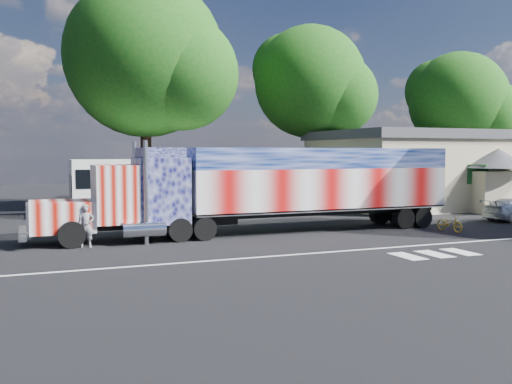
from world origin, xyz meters
name	(u,v)px	position (x,y,z in m)	size (l,w,h in m)	color
ground	(282,241)	(0.00, 0.00, 0.00)	(100.00, 100.00, 0.00)	black
lane_markings	(366,253)	(1.71, -3.77, 0.01)	(30.00, 2.67, 0.01)	silver
semi_truck	(272,186)	(0.65, 2.60, 2.19)	(19.93, 3.15, 4.25)	black
coach_bus	(171,186)	(-1.98, 11.79, 1.73)	(11.50, 2.68, 3.35)	white
hall_building	(471,168)	(19.92, 10.86, 2.62)	(22.40, 12.80, 5.20)	beige
woman	(86,226)	(-7.83, 1.50, 0.86)	(0.63, 0.41, 1.72)	slate
bicycle	(450,223)	(8.65, -0.17, 0.41)	(0.54, 1.56, 0.82)	gold
tree_far_ne	(460,102)	(24.51, 17.42, 8.05)	(8.79, 8.37, 12.29)	black
tree_n_mid	(148,58)	(-2.60, 15.26, 9.78)	(10.76, 10.24, 14.96)	black
tree_ne_a	(312,83)	(9.81, 16.39, 8.90)	(8.72, 8.31, 13.12)	black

